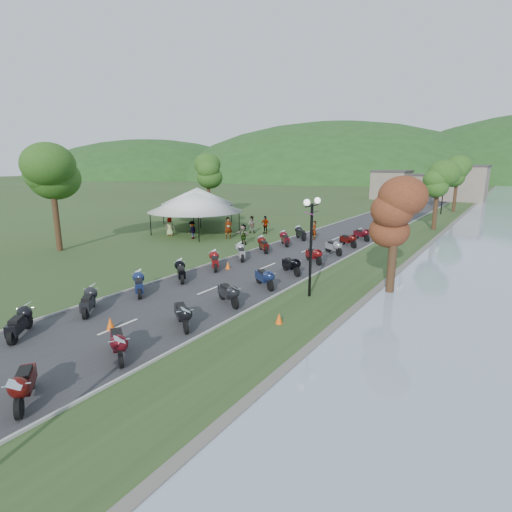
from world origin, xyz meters
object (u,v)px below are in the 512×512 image
Objects in this scene: vendor_tent_main at (195,213)px; pedestrian_c at (193,239)px; pedestrian_a at (229,239)px; pedestrian_b at (252,233)px.

vendor_tent_main is 3.29m from pedestrian_c.
vendor_tent_main is 4.59m from pedestrian_a.
pedestrian_c is (1.47, -2.15, -2.00)m from vendor_tent_main.
pedestrian_b reaches higher than pedestrian_c.
vendor_tent_main reaches higher than pedestrian_c.
pedestrian_a is 1.17× the size of pedestrian_b.
pedestrian_c is (-2.65, -1.91, 0.00)m from pedestrian_a.
vendor_tent_main is 5.75m from pedestrian_b.
pedestrian_b is at bearing 144.71° from pedestrian_c.
pedestrian_b is at bearing 38.71° from vendor_tent_main.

